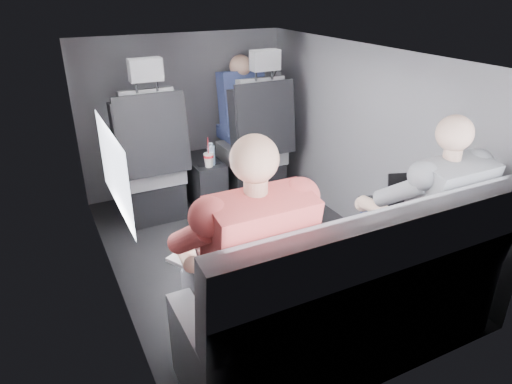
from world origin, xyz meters
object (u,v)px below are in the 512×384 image
laptop_black (405,202)px  passenger_rear_right (421,218)px  passenger_front_right (241,106)px  laptop_white (219,248)px  soda_cup (209,159)px  passenger_rear_left (244,265)px  front_seat_left (150,170)px  water_bottle (211,155)px  center_console (204,182)px  rear_bench (347,306)px  front_seat_right (254,152)px

laptop_black → passenger_rear_right: 0.16m
passenger_rear_right → passenger_front_right: bearing=91.7°
laptop_white → passenger_rear_right: passenger_rear_right is taller
soda_cup → passenger_rear_left: size_ratio=0.19×
front_seat_left → water_bottle: front_seat_left is taller
front_seat_left → passenger_rear_left: front_seat_left is taller
water_bottle → laptop_white: 1.65m
passenger_front_right → passenger_rear_right: bearing=-88.3°
front_seat_left → passenger_front_right: front_seat_left is taller
passenger_rear_right → laptop_white: bearing=170.8°
center_console → front_seat_left: bearing=-174.9°
passenger_rear_left → passenger_rear_right: size_ratio=1.05×
passenger_rear_left → passenger_front_right: size_ratio=1.68×
passenger_front_right → rear_bench: bearing=-101.8°
front_seat_left → rear_bench: front_seat_left is taller
front_seat_right → passenger_rear_left: (-0.95, -1.81, 0.24)m
laptop_white → front_seat_right: bearing=58.7°
water_bottle → passenger_rear_left: passenger_rear_left is taller
soda_cup → laptop_white: bearing=-109.4°
front_seat_left → passenger_rear_left: 1.82m
front_seat_left → laptop_black: 1.94m
water_bottle → passenger_rear_right: bearing=-73.9°
passenger_rear_right → laptop_black: bearing=78.7°
center_console → laptop_black: size_ratio=1.12×
front_seat_left → rear_bench: size_ratio=0.79×
front_seat_right → laptop_white: bearing=-121.3°
water_bottle → laptop_black: laptop_black is taller
front_seat_left → water_bottle: size_ratio=7.09×
laptop_white → water_bottle: bearing=69.9°
rear_bench → front_seat_right: bearing=76.7°
laptop_white → passenger_rear_right: size_ratio=0.42×
rear_bench → passenger_rear_right: (0.51, 0.10, 0.31)m
soda_cup → laptop_white: size_ratio=0.48×
water_bottle → passenger_rear_right: 1.78m
center_console → soda_cup: soda_cup is taller
rear_bench → laptop_white: bearing=153.9°
center_console → rear_bench: (-0.00, -1.94, 0.11)m
soda_cup → passenger_front_right: (0.47, 0.39, 0.28)m
center_console → rear_bench: 1.94m
soda_cup → passenger_rear_right: bearing=-72.6°
rear_bench → water_bottle: (0.02, 1.81, 0.17)m
passenger_rear_right → passenger_front_right: (-0.06, 2.06, 0.13)m
rear_bench → laptop_white: size_ratio=3.23×
front_seat_left → center_console: bearing=5.1°
front_seat_left → laptop_white: bearing=-93.3°
passenger_front_right → laptop_white: bearing=-117.7°
laptop_white → passenger_front_right: bearing=62.3°
passenger_rear_left → laptop_black: bearing=8.4°
front_seat_right → water_bottle: front_seat_right is taller
water_bottle → passenger_rear_left: 1.80m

